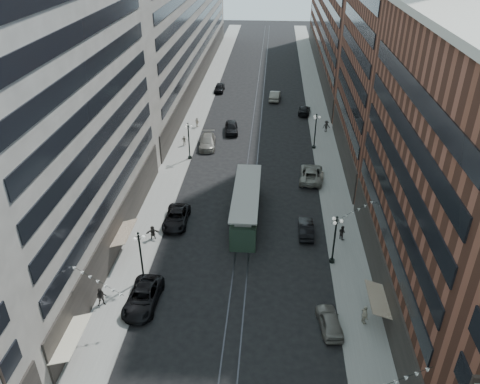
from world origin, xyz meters
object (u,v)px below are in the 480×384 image
(car_4, at_px, (330,321))
(pedestrian_7, at_px, (342,232))
(pedestrian_6, at_px, (184,140))
(car_8, at_px, (208,142))
(lamppost_se_far, at_px, (335,238))
(car_2, at_px, (143,297))
(car_9, at_px, (219,88))
(pedestrian_9, at_px, (326,126))
(streetcar, at_px, (246,206))
(pedestrian_extra_0, at_px, (197,122))
(pedestrian_8, at_px, (322,177))
(pedestrian_4, at_px, (365,315))
(lamppost_sw_far, at_px, (141,255))
(car_14, at_px, (275,96))
(car_7, at_px, (176,218))
(car_11, at_px, (311,174))
(lamppost_se_mid, at_px, (315,130))
(pedestrian_2, at_px, (102,297))
(car_12, at_px, (304,110))
(car_10, at_px, (306,228))
(lamppost_sw_mid, at_px, (189,140))
(car_13, at_px, (231,128))
(pedestrian_5, at_px, (153,232))

(car_4, xyz_separation_m, pedestrian_7, (2.54, 13.10, 0.22))
(pedestrian_6, bearing_deg, car_8, 173.38)
(lamppost_se_far, height_order, car_2, lamppost_se_far)
(car_8, relative_size, car_9, 1.26)
(car_4, xyz_separation_m, pedestrian_9, (3.49, 43.56, 0.36))
(streetcar, xyz_separation_m, pedestrian_extra_0, (-9.95, 27.47, -0.74))
(car_4, xyz_separation_m, pedestrian_8, (1.40, 26.00, 0.21))
(pedestrian_4, bearing_deg, pedestrian_7, -13.29)
(lamppost_sw_far, distance_m, lamppost_se_far, 18.83)
(car_14, height_order, pedestrian_7, car_14)
(car_2, distance_m, pedestrian_9, 46.43)
(pedestrian_6, bearing_deg, lamppost_se_far, 119.21)
(car_7, bearing_deg, pedestrian_6, 96.82)
(pedestrian_6, relative_size, pedestrian_9, 0.83)
(car_4, relative_size, car_11, 0.69)
(lamppost_se_mid, height_order, car_7, lamppost_se_mid)
(car_14, distance_m, pedestrian_9, 18.05)
(lamppost_sw_far, xyz_separation_m, pedestrian_2, (-2.81, -3.71, -2.02))
(car_14, bearing_deg, car_12, 131.17)
(lamppost_se_far, xyz_separation_m, car_8, (-16.38, 27.59, -2.23))
(car_10, bearing_deg, car_9, -72.97)
(car_2, bearing_deg, lamppost_sw_mid, 93.68)
(pedestrian_2, relative_size, car_14, 0.34)
(lamppost_sw_mid, height_order, car_12, lamppost_sw_mid)
(car_8, bearing_deg, car_4, -72.16)
(lamppost_sw_far, bearing_deg, car_13, 82.13)
(lamppost_sw_far, distance_m, pedestrian_5, 7.10)
(car_14, bearing_deg, lamppost_se_mid, 110.34)
(car_9, xyz_separation_m, car_12, (16.80, -11.93, -0.09))
(pedestrian_4, bearing_deg, car_9, 1.75)
(car_2, height_order, pedestrian_5, pedestrian_5)
(car_4, xyz_separation_m, pedestrian_extra_0, (-18.05, 44.08, 0.23))
(car_2, bearing_deg, streetcar, 62.84)
(pedestrian_4, bearing_deg, car_13, 4.52)
(lamppost_sw_mid, relative_size, pedestrian_2, 2.97)
(pedestrian_2, bearing_deg, car_8, 60.64)
(pedestrian_9, bearing_deg, car_9, 116.66)
(lamppost_sw_far, distance_m, lamppost_se_mid, 36.91)
(car_10, height_order, car_14, car_14)
(pedestrian_2, bearing_deg, car_4, -24.94)
(car_13, height_order, pedestrian_5, car_13)
(lamppost_se_far, distance_m, pedestrian_8, 17.24)
(lamppost_se_far, xyz_separation_m, pedestrian_8, (0.30, 17.10, -2.14))
(pedestrian_2, distance_m, car_8, 35.63)
(streetcar, bearing_deg, car_2, -119.33)
(car_9, relative_size, car_14, 0.87)
(car_13, bearing_deg, pedestrian_5, -106.76)
(car_2, relative_size, pedestrian_5, 3.71)
(lamppost_sw_mid, distance_m, pedestrian_5, 20.39)
(lamppost_se_mid, xyz_separation_m, car_7, (-17.13, -21.91, -2.31))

